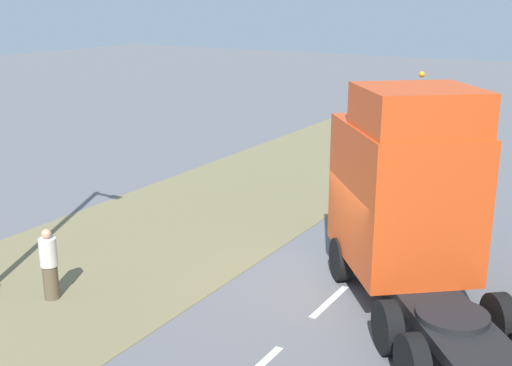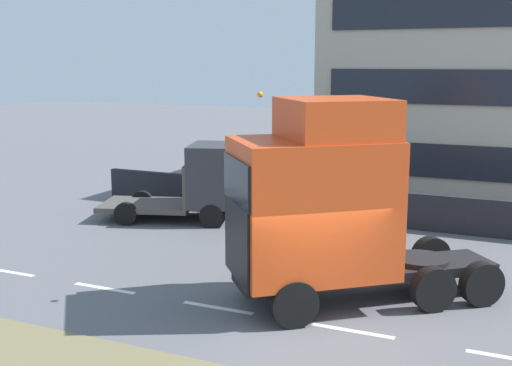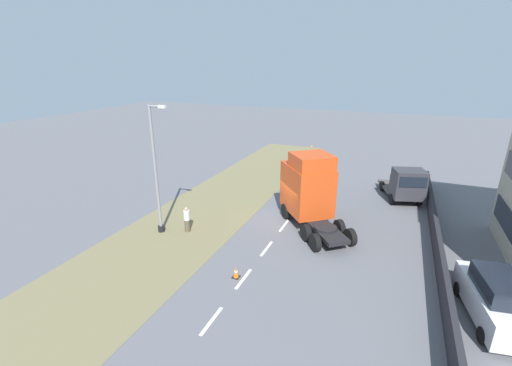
# 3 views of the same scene
# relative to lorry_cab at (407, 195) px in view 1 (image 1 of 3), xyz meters

# --- Properties ---
(ground_plane) EXTENTS (120.00, 120.00, 0.00)m
(ground_plane) POSITION_rel_lorry_cab_xyz_m (-1.26, -0.42, -2.40)
(ground_plane) COLOR slate
(ground_plane) RESTS_ON ground
(grass_verge) EXTENTS (7.00, 44.00, 0.01)m
(grass_verge) POSITION_rel_lorry_cab_xyz_m (-7.26, -0.42, -2.39)
(grass_verge) COLOR olive
(grass_verge) RESTS_ON ground
(lane_markings) EXTENTS (0.16, 21.00, 0.00)m
(lane_markings) POSITION_rel_lorry_cab_xyz_m (-1.26, -1.12, -2.40)
(lane_markings) COLOR white
(lane_markings) RESTS_ON ground
(lorry_cab) EXTENTS (5.80, 6.30, 4.94)m
(lorry_cab) POSITION_rel_lorry_cab_xyz_m (0.00, 0.00, 0.00)
(lorry_cab) COLOR black
(lorry_cab) RESTS_ON ground
(pedestrian) EXTENTS (0.39, 0.39, 1.68)m
(pedestrian) POSITION_rel_lorry_cab_xyz_m (-6.70, -4.25, -1.58)
(pedestrian) COLOR brown
(pedestrian) RESTS_ON ground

